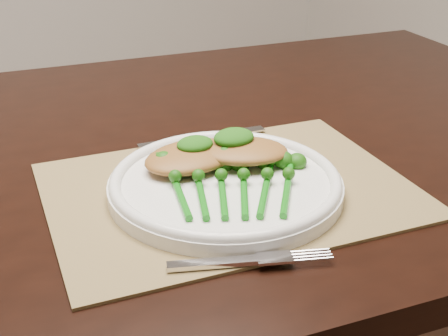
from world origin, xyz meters
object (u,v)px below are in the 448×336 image
dinner_plate (225,183)px  broccolini_bundle (233,189)px  chicken_fillet_left (192,156)px  placemat (229,190)px

dinner_plate → broccolini_bundle: broccolini_bundle is taller
dinner_plate → chicken_fillet_left: size_ratio=2.23×
placemat → chicken_fillet_left: (-0.03, 0.05, 0.03)m
dinner_plate → broccolini_bundle: bearing=-104.1°
chicken_fillet_left → placemat: bearing=-67.6°
chicken_fillet_left → broccolini_bundle: bearing=-89.5°
placemat → broccolini_bundle: (-0.02, -0.04, 0.02)m
dinner_plate → broccolini_bundle: (-0.01, -0.03, 0.01)m
broccolini_bundle → chicken_fillet_left: bearing=122.7°
chicken_fillet_left → broccolini_bundle: (0.01, -0.09, -0.01)m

